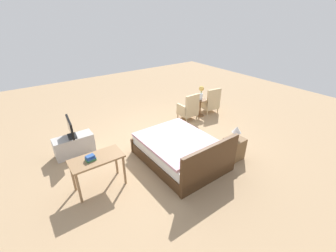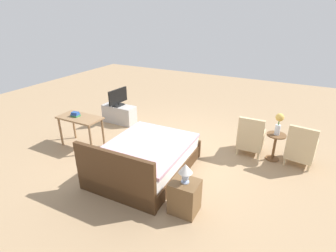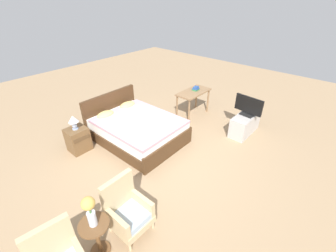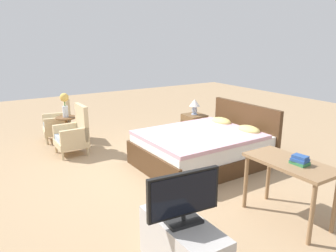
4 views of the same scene
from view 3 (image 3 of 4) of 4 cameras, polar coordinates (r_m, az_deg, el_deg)
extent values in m
plane|color=#A38460|center=(5.02, -1.97, -7.93)|extent=(16.00, 16.00, 0.00)
cube|color=#472D19|center=(5.55, -7.66, -2.20)|extent=(1.58, 2.11, 0.28)
cube|color=white|center=(5.41, -7.85, 0.10)|extent=(1.51, 2.02, 0.24)
cube|color=#CC9EAD|center=(5.28, -7.35, 1.19)|extent=(1.56, 1.86, 0.06)
cube|color=#472D19|center=(6.08, -14.32, 3.93)|extent=(1.58, 0.10, 0.96)
cube|color=#472D19|center=(4.92, 0.35, -5.87)|extent=(1.58, 0.08, 0.40)
ellipsoid|color=#DBC670|center=(5.66, -15.61, 2.85)|extent=(0.44, 0.29, 0.14)
ellipsoid|color=#DBC670|center=(6.02, -10.25, 5.30)|extent=(0.44, 0.29, 0.14)
cube|color=#CCB284|center=(3.31, -27.63, -24.98)|extent=(0.55, 0.15, 0.64)
cylinder|color=#CCB284|center=(3.63, -9.62, -27.94)|extent=(0.04, 0.04, 0.16)
cylinder|color=#CCB284|center=(3.78, -3.88, -23.68)|extent=(0.04, 0.04, 0.16)
cylinder|color=#CCB284|center=(3.85, -14.50, -23.62)|extent=(0.04, 0.04, 0.16)
cylinder|color=#CCB284|center=(4.00, -8.91, -19.93)|extent=(0.04, 0.04, 0.16)
cube|color=#CCB284|center=(3.69, -9.43, -22.49)|extent=(0.54, 0.54, 0.12)
cube|color=#A3B7CC|center=(3.60, -9.59, -21.45)|extent=(0.50, 0.50, 0.10)
cube|color=#CCB284|center=(3.52, -12.53, -16.63)|extent=(0.54, 0.08, 0.64)
cube|color=#CCB284|center=(3.46, -12.89, -22.78)|extent=(0.07, 0.51, 0.26)
cube|color=#CCB284|center=(3.63, -6.76, -18.58)|extent=(0.07, 0.51, 0.26)
cylinder|color=brown|center=(3.76, -16.70, -27.96)|extent=(0.28, 0.28, 0.03)
cylinder|color=brown|center=(3.52, -17.48, -25.50)|extent=(0.06, 0.06, 0.55)
cylinder|color=brown|center=(3.29, -18.33, -22.68)|extent=(0.40, 0.40, 0.02)
cylinder|color=silver|center=(3.20, -18.71, -21.36)|extent=(0.11, 0.11, 0.22)
cylinder|color=#477538|center=(3.07, -19.24, -19.52)|extent=(0.02, 0.02, 0.10)
sphere|color=#E0B251|center=(2.98, -19.66, -18.01)|extent=(0.17, 0.17, 0.17)
cube|color=brown|center=(5.47, -21.86, -3.21)|extent=(0.44, 0.40, 0.56)
cube|color=brown|center=(5.25, -21.01, -3.06)|extent=(0.37, 0.01, 0.09)
cylinder|color=#9EADC6|center=(5.32, -22.47, -0.62)|extent=(0.13, 0.13, 0.02)
ellipsoid|color=#9EADC6|center=(5.28, -22.66, 0.22)|extent=(0.11, 0.11, 0.16)
cone|color=silver|center=(5.20, -23.01, 1.68)|extent=(0.22, 0.22, 0.15)
cube|color=#B7B2AD|center=(6.03, 18.91, 0.48)|extent=(0.96, 0.40, 0.51)
cube|color=black|center=(5.91, 19.35, 2.74)|extent=(0.23, 0.34, 0.03)
cylinder|color=black|center=(5.89, 19.42, 3.08)|extent=(0.04, 0.04, 0.05)
cube|color=black|center=(5.79, 19.81, 5.07)|extent=(0.11, 0.70, 0.41)
cube|color=black|center=(5.81, 19.93, 5.14)|extent=(0.07, 0.65, 0.37)
cylinder|color=#8E6B47|center=(6.11, 5.33, 3.59)|extent=(0.05, 0.05, 0.70)
cylinder|color=#8E6B47|center=(6.82, 10.10, 6.29)|extent=(0.05, 0.05, 0.70)
cylinder|color=#8E6B47|center=(6.33, 2.28, 4.76)|extent=(0.05, 0.05, 0.70)
cylinder|color=#8E6B47|center=(7.02, 7.20, 7.29)|extent=(0.05, 0.05, 0.70)
cube|color=#8E6B47|center=(6.41, 6.52, 8.56)|extent=(1.04, 0.52, 0.04)
cube|color=#337A47|center=(6.48, 7.06, 9.18)|extent=(0.19, 0.15, 0.04)
cube|color=#284C8E|center=(6.47, 7.08, 9.46)|extent=(0.19, 0.17, 0.03)
cube|color=#284C8E|center=(6.46, 7.10, 9.74)|extent=(0.17, 0.13, 0.04)
camera|label=1|loc=(9.24, -10.96, 31.98)|focal=24.00mm
camera|label=2|loc=(7.41, -48.92, 20.51)|focal=28.00mm
camera|label=4|loc=(7.20, 40.70, 15.87)|focal=35.00mm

